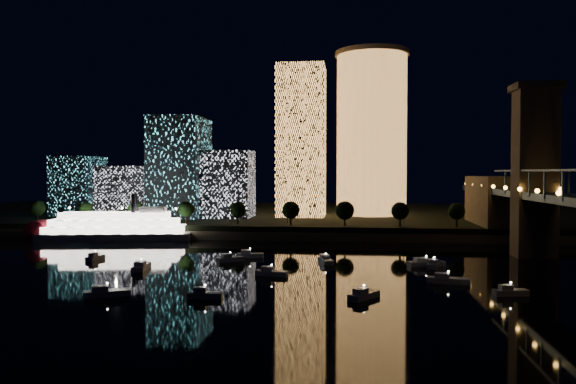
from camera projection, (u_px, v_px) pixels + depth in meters
name	position (u px, v px, depth m)	size (l,w,h in m)	color
ground	(292.00, 287.00, 120.22)	(520.00, 520.00, 0.00)	black
far_bank	(327.00, 217.00, 278.98)	(420.00, 160.00, 5.00)	black
seawall	(317.00, 236.00, 201.58)	(420.00, 6.00, 3.00)	#6B5E4C
tower_cylindrical	(372.00, 133.00, 258.71)	(34.00, 34.00, 74.90)	#FFA951
tower_rectangular	(301.00, 141.00, 249.45)	(20.95, 20.95, 66.65)	#FFA951
midrise_blocks	(162.00, 178.00, 247.91)	(92.22, 33.46, 43.31)	silver
riverboat	(109.00, 228.00, 202.74)	(58.95, 20.94, 17.42)	silver
motorboats	(293.00, 271.00, 135.13)	(107.88, 58.12, 2.78)	silver
esplanade_trees	(254.00, 210.00, 209.96)	(166.01, 6.94, 8.97)	black
street_lamps	(231.00, 212.00, 217.14)	(132.70, 0.70, 5.65)	black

